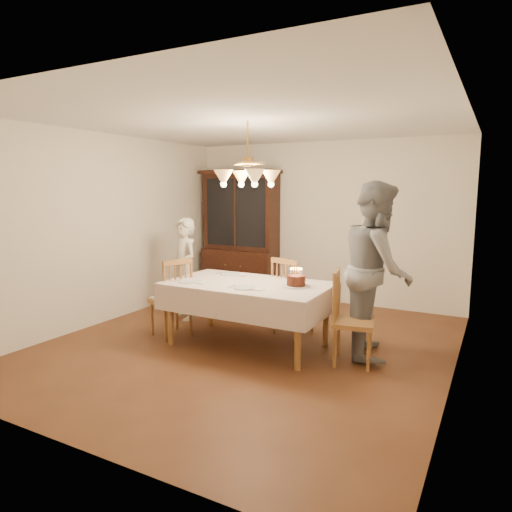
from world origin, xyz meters
The scene contains 14 objects.
ground centered at (0.00, 0.00, 0.00)m, with size 5.00×5.00×0.00m, color #502A17.
room_shell centered at (0.00, 0.00, 1.58)m, with size 5.00×5.00×5.00m.
dining_table centered at (0.00, 0.00, 0.68)m, with size 1.90×1.10×0.76m.
china_hutch centered at (-1.41, 2.25, 1.04)m, with size 1.38×0.54×2.16m.
chair_far_side centered at (0.31, 0.61, 0.44)m, with size 0.54×0.53×1.00m.
chair_left_end centered at (-1.02, -0.15, 0.45)m, with size 0.55×0.56×1.00m.
chair_right_end centered at (1.25, 0.02, 0.44)m, with size 0.50×0.52×1.00m.
elderly_woman centered at (-1.33, 0.55, 0.72)m, with size 0.53×0.35×1.45m, color silver.
adult_in_grey centered at (1.40, 0.43, 0.97)m, with size 0.94×0.73×1.94m, color slate.
birthday_cake centered at (0.58, 0.08, 0.82)m, with size 0.30×0.30×0.21m.
place_setting_near_left centered at (-0.61, -0.29, 0.77)m, with size 0.42×0.27×0.02m.
place_setting_near_right centered at (0.13, -0.27, 0.77)m, with size 0.41×0.26×0.02m.
place_setting_far_left centered at (-0.45, 0.35, 0.77)m, with size 0.40×0.26×0.02m.
chandelier centered at (0.00, 0.00, 1.98)m, with size 0.62×0.62×0.73m.
Camera 1 is at (2.56, -4.57, 1.86)m, focal length 32.00 mm.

